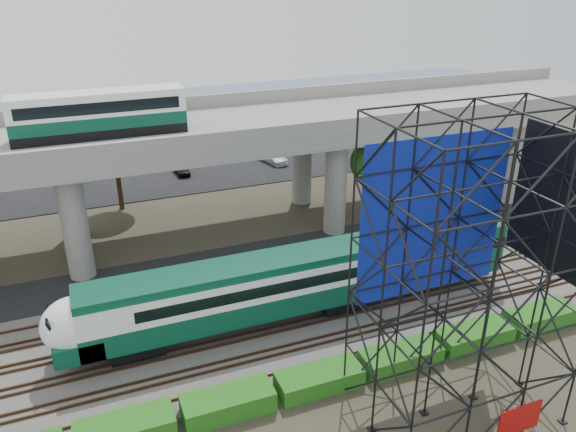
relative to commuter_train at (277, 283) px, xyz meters
name	(u,v)px	position (x,y,z in m)	size (l,w,h in m)	color
ground	(274,345)	(-1.00, -2.00, -2.88)	(140.00, 140.00, 0.00)	#474233
ballast_bed	(262,325)	(-1.00, 0.00, -2.78)	(90.00, 12.00, 0.20)	slate
service_road	(225,263)	(-1.00, 8.50, -2.84)	(90.00, 5.00, 0.08)	black
parking_lot	(167,167)	(-1.00, 32.00, -2.84)	(90.00, 18.00, 0.08)	black
harbor_water	(139,120)	(-1.00, 54.00, -2.87)	(140.00, 40.00, 0.03)	#485D76
rail_tracks	(262,322)	(-1.00, 0.00, -2.60)	(90.00, 9.52, 0.16)	#472D1E
commuter_train	(277,283)	(0.00, 0.00, 0.00)	(29.30, 3.06, 4.30)	black
overpass	(194,139)	(-1.52, 14.00, 5.33)	(80.00, 12.00, 12.40)	#9E9B93
scaffold_tower	(468,279)	(5.63, -9.98, 4.59)	(9.36, 6.36, 15.00)	black
hedge_strip	(319,378)	(0.01, -6.30, -2.32)	(34.60, 1.80, 1.20)	#185F15
trees	(143,178)	(-5.66, 14.17, 2.69)	(40.94, 16.94, 7.69)	#382314
parked_cars	(178,160)	(0.16, 31.76, -2.19)	(37.33, 9.70, 1.28)	white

